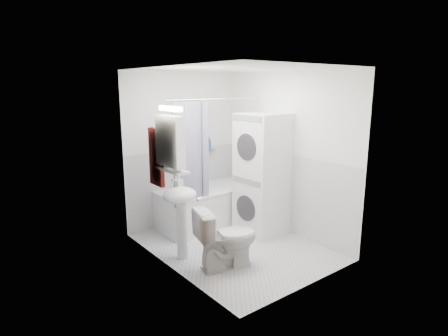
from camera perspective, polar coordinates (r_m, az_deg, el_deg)
floor at (r=5.31m, az=1.57°, el=-11.89°), size 2.60×2.60×0.00m
room_walls at (r=4.89m, az=1.68°, el=4.18°), size 2.60×2.60×2.60m
wainscot at (r=5.31m, az=-0.40°, el=-4.96°), size 1.98×2.58×2.58m
door at (r=4.01m, az=-3.87°, el=-4.83°), size 0.05×2.00×2.00m
bathtub at (r=6.00m, az=-2.41°, el=-5.57°), size 1.60×0.76×0.61m
tub_spout at (r=6.22m, az=-2.73°, el=0.73°), size 0.04×0.12×0.04m
curtain_rod at (r=5.45m, az=-0.60°, el=10.45°), size 1.78×0.02×0.02m
shower_curtain at (r=5.24m, az=-5.06°, el=2.06°), size 0.55×0.02×1.45m
sink at (r=4.77m, az=-6.65°, el=-5.78°), size 0.44×0.37×1.04m
medicine_cabinet at (r=4.45m, az=-8.19°, el=4.26°), size 0.13×0.50×0.71m
shelf at (r=4.53m, az=-7.89°, el=-0.30°), size 0.18×0.54×0.02m
shower_caddy at (r=6.20m, az=-2.32°, el=2.78°), size 0.22×0.06×0.02m
towel at (r=4.73m, az=-10.27°, el=1.85°), size 0.07×0.31×0.74m
washer_dryer at (r=5.57m, az=5.86°, el=-0.97°), size 0.67×0.66×1.80m
toilet at (r=4.62m, az=0.38°, el=-10.66°), size 0.85×0.62×0.75m
soap_pump at (r=4.80m, az=-6.84°, el=-2.62°), size 0.08×0.17×0.08m
shelf_bottle at (r=4.39m, az=-6.92°, el=-0.04°), size 0.07×0.18×0.07m
shelf_cup at (r=4.61m, az=-8.66°, el=0.72°), size 0.10×0.09×0.10m
shampoo_a at (r=6.12m, az=-3.21°, el=3.37°), size 0.13×0.17×0.13m
shampoo_b at (r=6.19m, az=-2.29°, el=3.24°), size 0.08×0.21×0.08m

